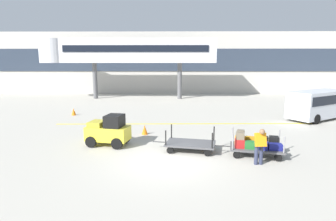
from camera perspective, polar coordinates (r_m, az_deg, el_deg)
ground_plane at (r=12.27m, az=-0.33°, el=-10.16°), size 120.00×120.00×0.00m
apron_lead_line at (r=19.21m, az=3.96°, el=-2.69°), size 17.76×0.67×0.01m
terminal_building at (r=37.49m, az=0.47°, el=9.60°), size 46.43×2.51×7.82m
jet_bridge at (r=32.01m, az=-9.49°, el=11.74°), size 19.35×3.00×6.59m
baggage_tug at (r=14.54m, az=-11.94°, el=-4.04°), size 2.28×1.59×1.58m
baggage_cart_lead at (r=13.50m, az=4.53°, el=-6.74°), size 3.08×1.84×1.10m
baggage_cart_middle at (r=13.40m, az=17.29°, el=-6.51°), size 3.08×1.84×1.10m
baggage_handler at (r=12.14m, az=18.13°, el=-6.61°), size 0.43×0.45×1.56m
shuttle_van at (r=23.05m, az=28.05°, el=1.40°), size 5.08×4.16×2.10m
safety_cone_near at (r=23.31m, az=-18.57°, el=-0.25°), size 0.36×0.36×0.55m
safety_cone_far at (r=16.48m, az=-4.75°, el=-3.89°), size 0.36×0.36×0.55m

